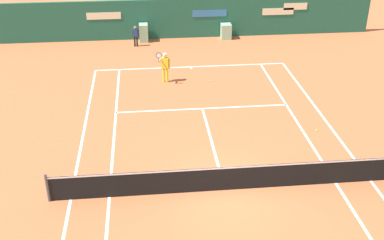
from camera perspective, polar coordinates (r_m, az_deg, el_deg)
ground_plane at (r=17.50m, az=3.61°, el=-7.13°), size 80.00×80.00×0.01m
tennis_net at (r=16.74m, az=3.98°, el=-6.83°), size 12.10×0.10×1.07m
sponsor_back_wall at (r=31.85m, az=-1.10°, el=11.84°), size 25.00×1.02×2.54m
player_on_baseline at (r=24.96m, az=-3.22°, el=6.51°), size 0.73×0.65×1.81m
ball_kid_right_post at (r=30.51m, az=-6.69°, el=9.98°), size 0.43×0.21×1.30m
tennis_ball_by_sideline at (r=21.22m, az=14.55°, el=-1.19°), size 0.07×0.07×0.07m
tennis_ball_near_service_line at (r=25.36m, az=2.22°, el=4.65°), size 0.07×0.07×0.07m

